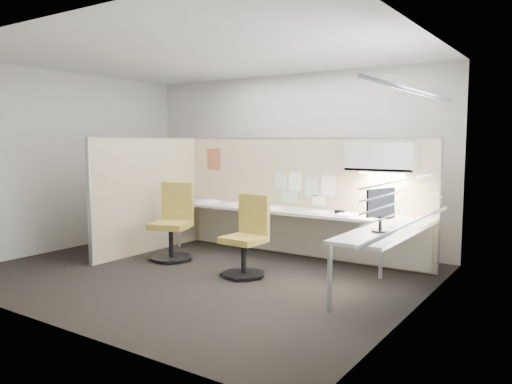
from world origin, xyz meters
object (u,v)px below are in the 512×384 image
Objects in this scene: chair_right at (247,239)px; monitor at (381,207)px; chair_left at (173,224)px; desk at (306,222)px; phone at (384,214)px.

monitor reaches higher than chair_right.
chair_left is at bearing 107.09° from monitor.
monitor is at bearing -31.82° from desk.
monitor is (1.73, 0.06, 0.53)m from chair_right.
chair_right is 2.15× the size of monitor.
monitor is (3.13, -0.06, 0.49)m from chair_left.
phone reaches higher than desk.
chair_left is at bearing 176.61° from chair_right.
chair_left is 2.99m from phone.
chair_right reaches higher than phone.
phone is (-0.32, 1.02, -0.22)m from monitor.
chair_left is 3.17m from monitor.
chair_right is at bearing -111.51° from desk.
monitor reaches higher than chair_left.
chair_left is at bearing -151.44° from phone.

